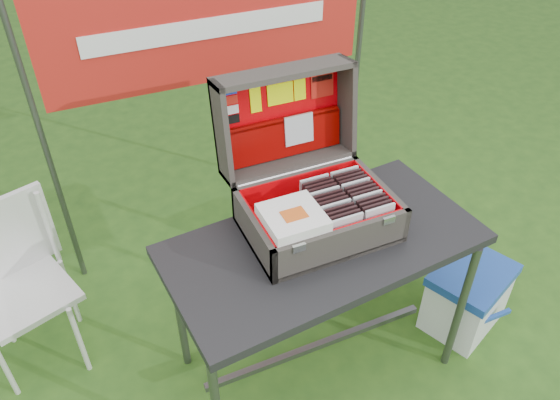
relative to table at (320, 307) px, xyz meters
name	(u,v)px	position (x,y,z in m)	size (l,w,h in m)	color
ground	(303,372)	(-0.09, -0.03, -0.39)	(80.00, 80.00, 0.00)	#295019
table	(320,307)	(0.00, 0.00, 0.00)	(1.26, 0.63, 0.79)	black
table_top	(324,245)	(0.00, 0.00, 0.37)	(1.26, 0.63, 0.04)	black
table_leg_fr	(460,310)	(0.57, -0.25, -0.02)	(0.04, 0.04, 0.75)	#59595B
table_leg_bl	(179,310)	(-0.57, 0.25, -0.02)	(0.04, 0.04, 0.75)	#59595B
table_leg_br	(396,240)	(0.57, 0.25, -0.02)	(0.04, 0.04, 0.75)	#59595B
table_brace	(317,346)	(0.00, 0.00, -0.27)	(1.11, 0.03, 0.03)	#59595B
suitcase	(313,166)	(0.01, 0.13, 0.67)	(0.58, 0.57, 0.55)	#423E39
suitcase_base_bottom	(318,227)	(0.01, 0.07, 0.40)	(0.58, 0.41, 0.02)	#423E39
suitcase_base_wall_front	(342,245)	(0.01, -0.12, 0.47)	(0.58, 0.02, 0.16)	#423E39
suitcase_base_wall_back	(297,188)	(0.01, 0.27, 0.47)	(0.58, 0.02, 0.16)	#423E39
suitcase_base_wall_left	(253,234)	(-0.27, 0.07, 0.47)	(0.02, 0.41, 0.16)	#423E39
suitcase_base_wall_right	(378,197)	(0.29, 0.07, 0.47)	(0.02, 0.41, 0.16)	#423E39
suitcase_liner_floor	(318,225)	(0.01, 0.07, 0.42)	(0.53, 0.37, 0.01)	red
suitcase_latch_left	(299,248)	(-0.18, -0.14, 0.54)	(0.05, 0.01, 0.03)	silver
suitcase_latch_right	(389,220)	(0.19, -0.14, 0.54)	(0.05, 0.01, 0.03)	silver
suitcase_hinge	(296,172)	(0.01, 0.28, 0.55)	(0.02, 0.02, 0.52)	silver
suitcase_lid_back	(280,114)	(0.01, 0.45, 0.73)	(0.58, 0.41, 0.02)	#423E39
suitcase_lid_rim_far	(284,72)	(0.01, 0.41, 0.94)	(0.58, 0.02, 0.16)	#423E39
suitcase_lid_rim_near	(288,162)	(0.01, 0.36, 0.55)	(0.58, 0.02, 0.16)	#423E39
suitcase_lid_rim_left	(222,133)	(-0.27, 0.38, 0.74)	(0.02, 0.41, 0.16)	#423E39
suitcase_lid_rim_right	(346,106)	(0.29, 0.38, 0.74)	(0.02, 0.41, 0.16)	#423E39
suitcase_lid_liner	(281,115)	(0.01, 0.43, 0.73)	(0.53, 0.36, 0.01)	red
suitcase_liner_wall_front	(341,241)	(0.01, -0.11, 0.48)	(0.53, 0.01, 0.13)	red
suitcase_liner_wall_back	(299,188)	(0.01, 0.25, 0.48)	(0.53, 0.01, 0.13)	red
suitcase_liner_wall_left	(257,231)	(-0.26, 0.07, 0.48)	(0.01, 0.37, 0.13)	red
suitcase_liner_wall_right	(375,196)	(0.27, 0.07, 0.48)	(0.01, 0.37, 0.13)	red
suitcase_lid_pocket	(284,138)	(0.01, 0.40, 0.64)	(0.51, 0.17, 0.03)	#7C0402
suitcase_pocket_edge	(284,120)	(0.01, 0.41, 0.72)	(0.50, 0.02, 0.02)	#7C0402
suitcase_pocket_cd	(299,129)	(0.07, 0.39, 0.68)	(0.13, 0.13, 0.01)	silver
lid_sticker_cc_a	(230,90)	(-0.20, 0.45, 0.88)	(0.06, 0.04, 0.00)	#1933B2
lid_sticker_cc_b	(231,100)	(-0.20, 0.44, 0.84)	(0.06, 0.04, 0.00)	red
lid_sticker_cc_c	(232,110)	(-0.20, 0.44, 0.80)	(0.06, 0.04, 0.00)	white
lid_sticker_cc_d	(233,119)	(-0.20, 0.43, 0.76)	(0.06, 0.04, 0.00)	black
lid_card_neon_tall	(255,99)	(-0.10, 0.44, 0.83)	(0.05, 0.11, 0.00)	#E4FB05
lid_card_neon_main	(280,94)	(0.01, 0.44, 0.83)	(0.11, 0.09, 0.00)	#E4FB05
lid_card_neon_small	(300,90)	(0.10, 0.44, 0.83)	(0.05, 0.09, 0.00)	#E4FB05
lid_sticker_band	(322,85)	(0.20, 0.44, 0.83)	(0.10, 0.10, 0.00)	red
lid_sticker_band_bar	(322,78)	(0.20, 0.45, 0.86)	(0.09, 0.02, 0.00)	black
cd_left_0	(347,232)	(0.04, -0.09, 0.49)	(0.13, 0.01, 0.15)	silver
cd_left_1	(344,228)	(0.04, -0.07, 0.49)	(0.13, 0.01, 0.15)	black
cd_left_2	(341,225)	(0.04, -0.04, 0.49)	(0.13, 0.01, 0.15)	black
cd_left_3	(338,221)	(0.04, -0.02, 0.49)	(0.13, 0.01, 0.15)	black
cd_left_4	(335,218)	(0.04, 0.00, 0.49)	(0.13, 0.01, 0.15)	silver
cd_left_5	(332,214)	(0.04, 0.03, 0.49)	(0.13, 0.01, 0.15)	black
cd_left_6	(329,211)	(0.04, 0.05, 0.49)	(0.13, 0.01, 0.15)	black
cd_left_7	(327,208)	(0.04, 0.07, 0.49)	(0.13, 0.01, 0.15)	black
cd_left_8	(324,204)	(0.04, 0.09, 0.49)	(0.13, 0.01, 0.15)	silver
cd_left_9	(321,201)	(0.04, 0.12, 0.49)	(0.13, 0.01, 0.15)	black
cd_left_10	(319,198)	(0.04, 0.14, 0.49)	(0.13, 0.01, 0.15)	black
cd_left_11	(316,195)	(0.04, 0.16, 0.49)	(0.13, 0.01, 0.15)	black
cd_left_12	(314,192)	(0.04, 0.19, 0.49)	(0.13, 0.01, 0.15)	silver
cd_right_0	(378,222)	(0.18, -0.09, 0.49)	(0.13, 0.01, 0.15)	silver
cd_right_1	(375,219)	(0.18, -0.07, 0.49)	(0.13, 0.01, 0.15)	black
cd_right_2	(372,215)	(0.18, -0.04, 0.49)	(0.13, 0.01, 0.15)	black
cd_right_3	(369,212)	(0.18, -0.02, 0.49)	(0.13, 0.01, 0.15)	black
cd_right_4	(366,208)	(0.18, 0.00, 0.49)	(0.13, 0.01, 0.15)	silver
cd_right_5	(363,205)	(0.18, 0.03, 0.49)	(0.13, 0.01, 0.15)	black
cd_right_6	(360,202)	(0.18, 0.05, 0.49)	(0.13, 0.01, 0.15)	black
cd_right_7	(357,199)	(0.18, 0.07, 0.49)	(0.13, 0.01, 0.15)	black
cd_right_8	(354,196)	(0.18, 0.09, 0.49)	(0.13, 0.01, 0.15)	silver
cd_right_9	(352,193)	(0.18, 0.12, 0.49)	(0.13, 0.01, 0.15)	black
cd_right_10	(349,190)	(0.18, 0.14, 0.49)	(0.13, 0.01, 0.15)	black
cd_right_11	(346,187)	(0.18, 0.16, 0.49)	(0.13, 0.01, 0.15)	black
cd_right_12	(343,184)	(0.18, 0.19, 0.49)	(0.13, 0.01, 0.15)	silver
songbook_0	(293,221)	(-0.14, -0.01, 0.55)	(0.22, 0.22, 0.01)	white
songbook_1	(293,220)	(-0.14, -0.01, 0.56)	(0.22, 0.22, 0.01)	white
songbook_2	(293,219)	(-0.14, -0.01, 0.56)	(0.22, 0.22, 0.01)	white
songbook_3	(293,218)	(-0.14, -0.01, 0.57)	(0.22, 0.22, 0.01)	white
songbook_4	(293,217)	(-0.14, -0.01, 0.57)	(0.22, 0.22, 0.01)	white
songbook_5	(293,216)	(-0.14, -0.01, 0.58)	(0.22, 0.22, 0.01)	white
songbook_6	(293,215)	(-0.14, -0.01, 0.58)	(0.22, 0.22, 0.01)	white
songbook_7	(293,214)	(-0.14, -0.01, 0.59)	(0.22, 0.22, 0.01)	white
songbook_graphic	(294,214)	(-0.14, -0.02, 0.59)	(0.09, 0.07, 0.00)	#D85919
cooler	(467,297)	(0.80, -0.08, -0.21)	(0.41, 0.31, 0.36)	white
cooler_body	(466,300)	(0.80, -0.08, -0.24)	(0.39, 0.29, 0.31)	white
cooler_lid	(474,275)	(0.80, -0.08, -0.06)	(0.41, 0.31, 0.05)	#1D47A0
cooler_handle	(490,318)	(0.80, -0.25, -0.20)	(0.24, 0.02, 0.02)	#1D47A0
chair	(27,297)	(-1.17, 0.57, 0.02)	(0.38, 0.42, 0.83)	silver
chair_seat	(26,295)	(-1.17, 0.57, 0.03)	(0.38, 0.38, 0.03)	silver
chair_backrest	(10,235)	(-1.17, 0.75, 0.24)	(0.38, 0.03, 0.40)	silver
chair_leg_fl	(4,365)	(-1.33, 0.41, -0.18)	(0.02, 0.02, 0.42)	silver
chair_leg_fr	(80,340)	(-1.01, 0.41, -0.18)	(0.02, 0.02, 0.42)	silver
chair_leg_bl	(1,313)	(-1.33, 0.73, -0.18)	(0.02, 0.02, 0.42)	silver
chair_leg_br	(70,292)	(-1.01, 0.73, -0.18)	(0.02, 0.02, 0.42)	silver
chair_upright_right	(48,227)	(-1.01, 0.75, 0.23)	(0.02, 0.02, 0.40)	silver
cardboard_box	(379,238)	(0.60, 0.43, -0.17)	(0.42, 0.07, 0.44)	olive
banner_post_left	(45,146)	(-0.94, 1.07, 0.46)	(0.03, 0.03, 1.70)	#59595B
banner_post_right	(356,82)	(0.76, 1.07, 0.46)	(0.03, 0.03, 1.70)	#59595B
banner	(209,27)	(-0.09, 1.06, 0.91)	(1.60, 0.01, 0.55)	#B41E17
banner_text	(210,28)	(-0.09, 1.05, 0.91)	(1.20, 0.00, 0.10)	white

